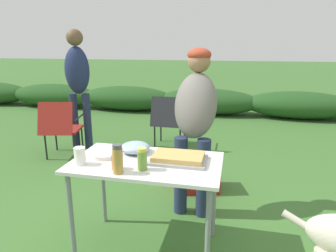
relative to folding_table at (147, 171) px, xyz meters
The scene contains 15 objects.
ground_plane 0.66m from the folding_table, ahead, with size 60.00×60.00×0.00m, color #3D6B2D.
shrub_hedge 4.97m from the folding_table, 90.00° to the left, with size 14.40×0.90×0.59m.
folding_table is the anchor object (origin of this frame).
food_tray 0.26m from the folding_table, 11.91° to the left, with size 0.41×0.28×0.06m.
plate_stack 0.36m from the folding_table, behind, with size 0.22×0.22×0.03m, color white.
mixing_bowl 0.24m from the folding_table, 131.65° to the left, with size 0.23×0.23×0.09m, color #99B2CC.
paper_cup_stack 0.49m from the folding_table, 160.00° to the right, with size 0.08×0.08×0.13m, color white.
spice_jar 0.33m from the folding_table, 116.39° to the right, with size 0.07×0.07×0.20m.
hot_sauce_bottle 0.28m from the folding_table, 131.32° to the right, with size 0.06×0.06×0.13m.
relish_jar 0.22m from the folding_table, 83.21° to the right, with size 0.07×0.07×0.16m.
standing_person_in_dark_puffer 0.79m from the folding_table, 68.76° to the left, with size 0.41×0.51×1.55m.
standing_person_in_red_jacket 2.72m from the folding_table, 128.82° to the left, with size 0.41×0.32×1.79m.
camp_chair_green_behind_table 2.42m from the folding_table, 98.70° to the left, with size 0.49×0.59×0.83m.
camp_chair_near_hedge 2.42m from the folding_table, 136.86° to the left, with size 0.59×0.68×0.83m.
cooler_box 1.22m from the folding_table, 77.48° to the left, with size 0.55×0.44×0.34m.
Camera 1 is at (0.61, -1.97, 1.57)m, focal length 32.00 mm.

